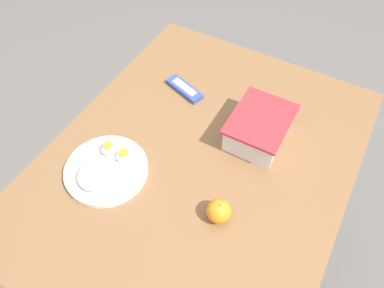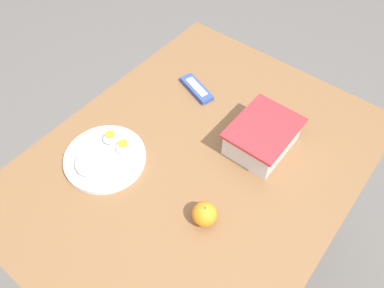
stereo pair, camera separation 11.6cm
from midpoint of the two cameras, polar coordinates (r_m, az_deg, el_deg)
ground_plane at (r=1.85m, az=2.28°, el=-16.61°), size 10.00×10.00×0.00m
table at (r=1.23m, az=3.28°, el=-5.20°), size 1.14×0.89×0.78m
food_container at (r=1.19m, az=13.39°, el=0.75°), size 0.22×0.17×0.10m
orange_fruit at (r=1.03m, az=5.21°, el=-10.81°), size 0.07×0.07×0.07m
rice_plate at (r=1.16m, az=-10.63°, el=-2.25°), size 0.25×0.25×0.06m
candy_bar at (r=1.35m, az=3.18°, el=8.28°), size 0.09×0.16×0.02m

